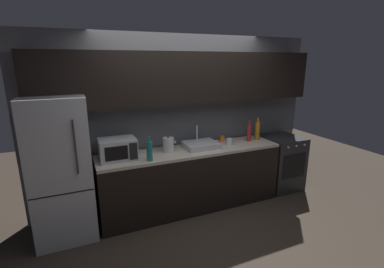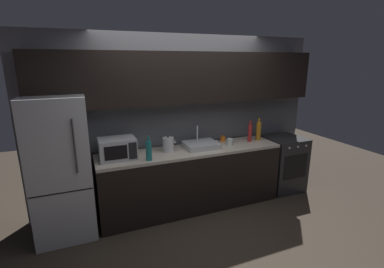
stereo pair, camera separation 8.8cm
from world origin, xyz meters
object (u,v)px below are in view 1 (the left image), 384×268
refrigerator (61,169)px  oven_range (281,162)px  microwave (118,149)px  mug_orange (222,139)px  wine_bottle_teal (149,151)px  kettle (168,145)px  mug_clear (229,142)px  wine_bottle_red (249,132)px  wine_bottle_amber (257,130)px

refrigerator → oven_range: bearing=-0.0°
microwave → mug_orange: microwave is taller
wine_bottle_teal → kettle: bearing=36.4°
microwave → mug_clear: size_ratio=4.62×
microwave → wine_bottle_red: wine_bottle_red is taller
refrigerator → wine_bottle_teal: size_ratio=5.46×
wine_bottle_teal → mug_clear: (1.28, 0.18, -0.08)m
wine_bottle_red → mug_orange: size_ratio=3.99×
wine_bottle_teal → mug_orange: bearing=17.0°
wine_bottle_amber → mug_orange: size_ratio=4.15×
microwave → wine_bottle_teal: wine_bottle_teal is taller
microwave → wine_bottle_teal: (0.36, -0.22, -0.00)m
oven_range → kettle: size_ratio=3.99×
refrigerator → kettle: 1.38m
mug_clear → refrigerator: bearing=179.5°
oven_range → microwave: 2.75m
microwave → refrigerator: bearing=-178.4°
refrigerator → mug_orange: bearing=4.6°
mug_orange → microwave: bearing=-174.1°
mug_clear → microwave: bearing=178.7°
refrigerator → kettle: bearing=1.8°
wine_bottle_teal → mug_clear: size_ratio=3.22×
kettle → wine_bottle_amber: 1.51m
mug_clear → mug_orange: mug_clear is taller
wine_bottle_teal → mug_orange: 1.34m
oven_range → mug_clear: (-1.05, -0.02, 0.50)m
refrigerator → microwave: bearing=1.6°
wine_bottle_red → wine_bottle_teal: wine_bottle_red is taller
wine_bottle_amber → mug_orange: 0.59m
wine_bottle_amber → mug_clear: wine_bottle_amber is taller
refrigerator → mug_clear: bearing=-0.5°
wine_bottle_red → wine_bottle_teal: 1.68m
oven_range → wine_bottle_teal: (-2.33, -0.20, 0.58)m
kettle → wine_bottle_amber: wine_bottle_amber is taller
kettle → wine_bottle_amber: size_ratio=0.63×
refrigerator → wine_bottle_teal: bearing=-11.2°
refrigerator → wine_bottle_red: 2.70m
refrigerator → wine_bottle_red: size_ratio=5.10×
wine_bottle_red → wine_bottle_amber: size_ratio=0.96×
oven_range → mug_orange: (-1.06, 0.19, 0.49)m
oven_range → wine_bottle_red: (-0.67, 0.03, 0.59)m
microwave → mug_orange: (1.63, 0.17, -0.09)m
mug_orange → refrigerator: bearing=-175.4°
oven_range → wine_bottle_red: bearing=177.6°
wine_bottle_teal → microwave: bearing=147.9°
kettle → wine_bottle_red: wine_bottle_red is taller
microwave → mug_orange: size_ratio=5.35×
wine_bottle_red → kettle: bearing=179.3°
mug_clear → wine_bottle_amber: bearing=8.0°
wine_bottle_teal → wine_bottle_amber: (1.85, 0.26, 0.02)m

